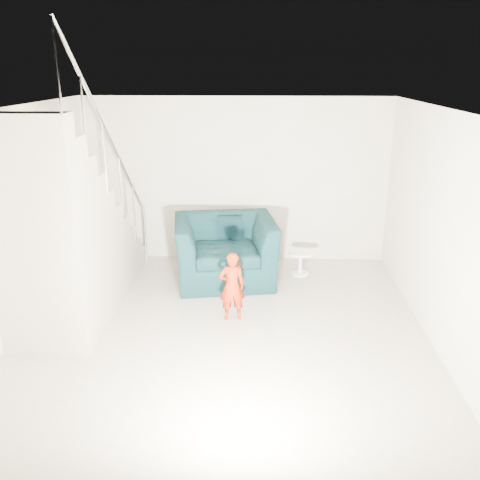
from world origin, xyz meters
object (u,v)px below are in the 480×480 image
Objects in this scene: armchair at (225,250)px; toddler at (232,286)px; side_table at (300,259)px; staircase at (70,247)px.

toddler is at bearing -91.26° from armchair.
armchair is 3.86× the size of side_table.
staircase reaches higher than toddler.
toddler is (0.19, -1.30, -0.02)m from armchair.
toddler is 1.84m from side_table.
staircase is (-3.06, -1.49, 0.69)m from side_table.
staircase reaches higher than armchair.
toddler is at bearing -1.52° from staircase.
side_table is 3.48m from staircase.
staircase is (-1.89, -1.24, 0.46)m from armchair.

